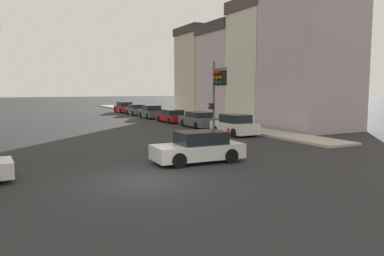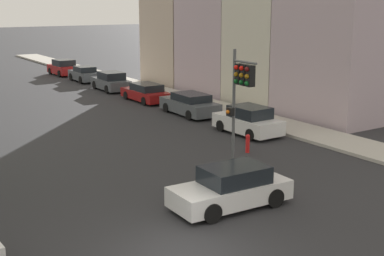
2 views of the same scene
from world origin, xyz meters
TOP-DOWN VIEW (x-y plane):
  - ground_plane at (0.00, 0.00)m, footprint 300.00×300.00m
  - sidewalk_strip at (13.69, 32.36)m, footprint 2.83×60.00m
  - rowhouse_backdrop at (18.73, 19.37)m, footprint 7.53×24.80m
  - traffic_signal at (6.58, 5.78)m, footprint 0.55×1.71m
  - crossing_car_1 at (3.44, 2.24)m, footprint 4.43×2.05m
  - parked_car_0 at (10.88, 10.46)m, footprint 2.06×4.21m
  - parked_car_1 at (11.02, 16.66)m, footprint 2.13×4.77m
  - parked_car_2 at (10.92, 22.54)m, footprint 1.98×4.66m
  - parked_car_3 at (10.89, 28.59)m, footprint 2.14×4.50m
  - parked_car_4 at (10.98, 34.62)m, footprint 1.87×4.05m
  - parked_car_5 at (10.92, 39.99)m, footprint 2.15×4.19m
  - fire_hydrant at (8.45, 7.50)m, footprint 0.22×0.22m

SIDE VIEW (x-z plane):
  - ground_plane at x=0.00m, z-range 0.00..0.00m
  - sidewalk_strip at x=13.69m, z-range 0.00..0.17m
  - fire_hydrant at x=8.45m, z-range 0.03..0.95m
  - parked_car_2 at x=10.92m, z-range -0.03..1.31m
  - parked_car_4 at x=10.98m, z-range -0.03..1.40m
  - parked_car_1 at x=11.02m, z-range -0.03..1.40m
  - crossing_car_1 at x=3.44m, z-range -0.04..1.46m
  - parked_car_3 at x=10.89m, z-range -0.05..1.52m
  - parked_car_0 at x=10.88m, z-range -0.05..1.54m
  - parked_car_5 at x=10.92m, z-range -0.05..1.54m
  - traffic_signal at x=6.58m, z-range 1.12..6.35m
  - rowhouse_backdrop at x=18.73m, z-range -0.66..12.65m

